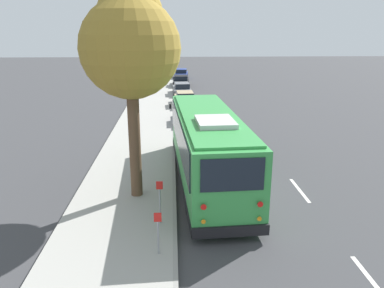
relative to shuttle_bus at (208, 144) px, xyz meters
name	(u,v)px	position (x,y,z in m)	size (l,w,h in m)	color
ground_plane	(225,195)	(-1.43, -0.60, -1.74)	(160.00, 160.00, 0.00)	#3D3D3F
sidewalk_slab	(124,196)	(-1.43, 3.49, -1.66)	(80.00, 3.90, 0.15)	#A3A099
curb_strip	(174,195)	(-1.43, 1.47, -1.66)	(80.00, 0.14, 0.15)	gray
shuttle_bus	(208,144)	(0.00, 0.00, 0.00)	(10.30, 3.17, 3.26)	green
parked_sedan_navy	(191,116)	(10.74, 0.23, -1.15)	(4.34, 1.88, 1.27)	#19234C
parked_sedan_tan	(185,100)	(16.81, 0.42, -1.12)	(4.26, 1.83, 1.33)	tan
parked_sedan_gray	(182,90)	(22.62, 0.53, -1.13)	(4.46, 1.86, 1.30)	slate
parked_sedan_black	(181,81)	(28.83, 0.47, -1.13)	(4.74, 1.94, 1.31)	black
parked_sedan_blue	(181,74)	(36.45, 0.25, -1.14)	(4.47, 1.95, 1.30)	navy
street_tree	(130,42)	(-1.36, 2.95, 4.28)	(3.63, 3.63, 8.02)	brown
sign_post_near	(158,233)	(-5.63, 1.96, -0.90)	(0.06, 0.22, 1.32)	gray
sign_post_far	(160,202)	(-3.81, 1.96, -0.80)	(0.06, 0.22, 1.52)	gray
lane_stripe_behind	(373,283)	(-7.08, -3.79, -1.74)	(2.40, 0.14, 0.01)	silver
lane_stripe_mid	(300,190)	(-1.08, -3.79, -1.74)	(2.40, 0.14, 0.01)	silver
lane_stripe_ahead	(265,147)	(4.92, -3.79, -1.74)	(2.40, 0.14, 0.01)	silver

